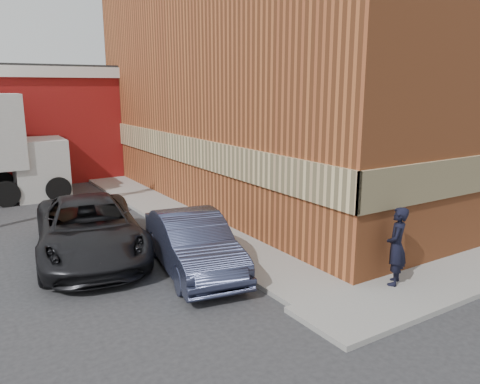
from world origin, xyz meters
TOP-DOWN VIEW (x-y plane):
  - ground at (0.00, 0.00)m, footprint 90.00×90.00m
  - brick_building at (8.50, 9.00)m, footprint 14.25×18.25m
  - sidewalk_west at (0.60, 9.00)m, footprint 1.80×18.00m
  - man at (2.38, -0.41)m, footprint 0.80×0.73m
  - sedan at (-1.07, 3.04)m, footprint 2.29×4.65m
  - suv_a at (-3.00, 5.46)m, footprint 3.61×6.14m

SIDE VIEW (x-z plane):
  - ground at x=0.00m, z-range 0.00..0.00m
  - sidewalk_west at x=0.60m, z-range 0.00..0.12m
  - sedan at x=-1.07m, z-range 0.00..1.47m
  - suv_a at x=-3.00m, z-range 0.00..1.60m
  - man at x=2.38m, z-range 0.12..1.95m
  - brick_building at x=8.50m, z-range 0.00..9.36m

